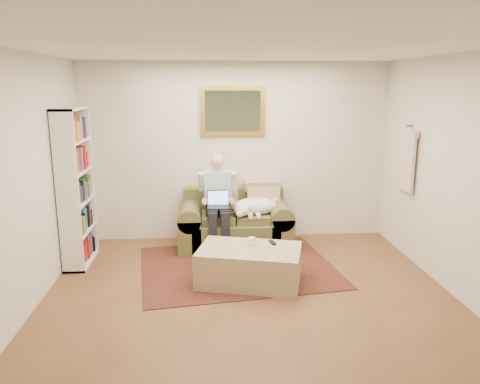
{
  "coord_description": "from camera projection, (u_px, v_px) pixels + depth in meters",
  "views": [
    {
      "loc": [
        -0.46,
        -4.32,
        2.28
      ],
      "look_at": [
        -0.02,
        1.4,
        0.95
      ],
      "focal_mm": 35.0,
      "sensor_mm": 36.0,
      "label": 1
    }
  ],
  "objects": [
    {
      "name": "seated_man",
      "position": [
        218.0,
        204.0,
        6.44
      ],
      "size": [
        0.52,
        0.75,
        1.34
      ],
      "primitive_type": null,
      "color": "#8CB1D8",
      "rests_on": "sofa"
    },
    {
      "name": "sleeping_dog",
      "position": [
        255.0,
        206.0,
        6.55
      ],
      "size": [
        0.65,
        0.41,
        0.24
      ],
      "primitive_type": null,
      "color": "white",
      "rests_on": "sofa"
    },
    {
      "name": "ottoman",
      "position": [
        250.0,
        265.0,
        5.46
      ],
      "size": [
        1.32,
        1.01,
        0.42
      ],
      "primitive_type": "cube",
      "rotation": [
        0.0,
        0.0,
        -0.26
      ],
      "color": "tan",
      "rests_on": "room_shell"
    },
    {
      "name": "rug",
      "position": [
        237.0,
        267.0,
        5.96
      ],
      "size": [
        2.63,
        2.22,
        0.01
      ],
      "primitive_type": "cube",
      "rotation": [
        0.0,
        0.0,
        0.13
      ],
      "color": "black",
      "rests_on": "room_shell"
    },
    {
      "name": "coffee_mug",
      "position": [
        252.0,
        242.0,
        5.49
      ],
      "size": [
        0.08,
        0.08,
        0.1
      ],
      "primitive_type": "cylinder",
      "color": "white",
      "rests_on": "ottoman"
    },
    {
      "name": "bookshelf",
      "position": [
        76.0,
        187.0,
        5.92
      ],
      "size": [
        0.28,
        0.8,
        2.0
      ],
      "primitive_type": null,
      "color": "white",
      "rests_on": "room_shell"
    },
    {
      "name": "tv_remote",
      "position": [
        272.0,
        242.0,
        5.58
      ],
      "size": [
        0.08,
        0.16,
        0.02
      ],
      "primitive_type": "cube",
      "rotation": [
        0.0,
        0.0,
        0.18
      ],
      "color": "black",
      "rests_on": "ottoman"
    },
    {
      "name": "hanging_shirt",
      "position": [
        406.0,
        156.0,
        6.16
      ],
      "size": [
        0.06,
        0.52,
        0.9
      ],
      "primitive_type": null,
      "color": "beige",
      "rests_on": "room_shell"
    },
    {
      "name": "wall_mirror",
      "position": [
        233.0,
        111.0,
        6.72
      ],
      "size": [
        0.94,
        0.04,
        0.72
      ],
      "color": "gold",
      "rests_on": "room_shell"
    },
    {
      "name": "room_shell",
      "position": [
        250.0,
        182.0,
        4.8
      ],
      "size": [
        4.51,
        5.0,
        2.61
      ],
      "color": "brown",
      "rests_on": "ground"
    },
    {
      "name": "laptop",
      "position": [
        218.0,
        203.0,
        6.37
      ],
      "size": [
        0.31,
        0.24,
        0.22
      ],
      "color": "black",
      "rests_on": "seated_man"
    },
    {
      "name": "sofa",
      "position": [
        235.0,
        228.0,
        6.69
      ],
      "size": [
        1.59,
        0.81,
        0.95
      ],
      "color": "brown",
      "rests_on": "room_shell"
    }
  ]
}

